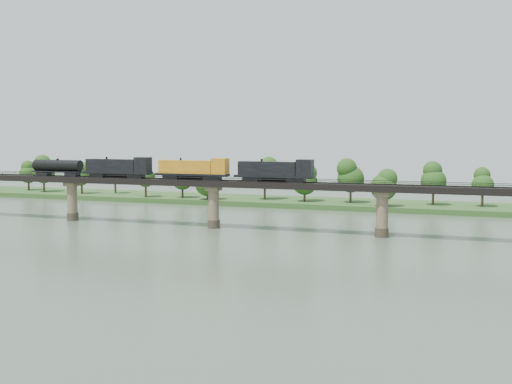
% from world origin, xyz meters
% --- Properties ---
extents(ground, '(400.00, 400.00, 0.00)m').
position_xyz_m(ground, '(0.00, 0.00, 0.00)').
color(ground, '#3D4D3E').
rests_on(ground, ground).
extents(far_bank, '(300.00, 24.00, 1.60)m').
position_xyz_m(far_bank, '(0.00, 85.00, 0.80)').
color(far_bank, '#2A4E1F').
rests_on(far_bank, ground).
extents(bridge, '(236.00, 30.00, 11.50)m').
position_xyz_m(bridge, '(0.00, 30.00, 5.46)').
color(bridge, '#473A2D').
rests_on(bridge, ground).
extents(bridge_superstructure, '(220.00, 4.90, 0.75)m').
position_xyz_m(bridge_superstructure, '(0.00, 30.00, 11.79)').
color(bridge_superstructure, black).
rests_on(bridge_superstructure, bridge).
extents(far_treeline, '(289.06, 17.54, 13.60)m').
position_xyz_m(far_treeline, '(-8.21, 80.52, 8.83)').
color(far_treeline, '#382619').
rests_on(far_treeline, far_bank).
extents(freight_train, '(76.08, 2.96, 5.24)m').
position_xyz_m(freight_train, '(-12.39, 30.00, 14.00)').
color(freight_train, black).
rests_on(freight_train, bridge).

